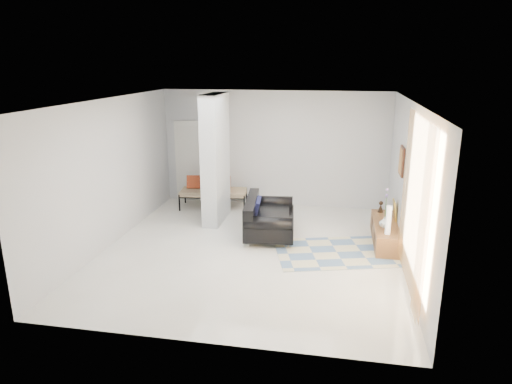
# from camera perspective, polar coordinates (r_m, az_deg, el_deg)

# --- Properties ---
(floor) EXTENTS (6.00, 6.00, 0.00)m
(floor) POSITION_cam_1_polar(r_m,az_deg,el_deg) (8.72, -0.62, -7.33)
(floor) COLOR beige
(floor) RESTS_ON ground
(ceiling) EXTENTS (6.00, 6.00, 0.00)m
(ceiling) POSITION_cam_1_polar(r_m,az_deg,el_deg) (8.03, -0.68, 11.34)
(ceiling) COLOR white
(ceiling) RESTS_ON wall_back
(wall_back) EXTENTS (6.00, 0.00, 6.00)m
(wall_back) POSITION_cam_1_polar(r_m,az_deg,el_deg) (11.15, 2.32, 5.40)
(wall_back) COLOR silver
(wall_back) RESTS_ON ground
(wall_front) EXTENTS (6.00, 0.00, 6.00)m
(wall_front) POSITION_cam_1_polar(r_m,az_deg,el_deg) (5.49, -6.71, -6.09)
(wall_front) COLOR silver
(wall_front) RESTS_ON ground
(wall_left) EXTENTS (0.00, 6.00, 6.00)m
(wall_left) POSITION_cam_1_polar(r_m,az_deg,el_deg) (9.18, -17.76, 2.32)
(wall_left) COLOR silver
(wall_left) RESTS_ON ground
(wall_right) EXTENTS (0.00, 6.00, 6.00)m
(wall_right) POSITION_cam_1_polar(r_m,az_deg,el_deg) (8.21, 18.55, 0.67)
(wall_right) COLOR silver
(wall_right) RESTS_ON ground
(partition_column) EXTENTS (0.35, 1.20, 2.80)m
(partition_column) POSITION_cam_1_polar(r_m,az_deg,el_deg) (10.03, -5.08, 4.14)
(partition_column) COLOR silver
(partition_column) RESTS_ON floor
(hallway_door) EXTENTS (0.85, 0.06, 2.04)m
(hallway_door) POSITION_cam_1_polar(r_m,az_deg,el_deg) (11.67, -8.01, 3.82)
(hallway_door) COLOR silver
(hallway_door) RESTS_ON floor
(curtain) EXTENTS (0.00, 2.55, 2.55)m
(curtain) POSITION_cam_1_polar(r_m,az_deg,el_deg) (7.09, 19.14, -1.34)
(curtain) COLOR #EC9C3E
(curtain) RESTS_ON wall_right
(wall_art) EXTENTS (0.04, 0.45, 0.55)m
(wall_art) POSITION_cam_1_polar(r_m,az_deg,el_deg) (9.01, 17.76, 3.70)
(wall_art) COLOR #32170D
(wall_art) RESTS_ON wall_right
(media_console) EXTENTS (0.45, 1.73, 0.80)m
(media_console) POSITION_cam_1_polar(r_m,az_deg,el_deg) (9.39, 15.80, -4.86)
(media_console) COLOR brown
(media_console) RESTS_ON floor
(loveseat) EXTENTS (1.13, 1.74, 0.76)m
(loveseat) POSITION_cam_1_polar(r_m,az_deg,el_deg) (9.39, 1.37, -3.27)
(loveseat) COLOR silver
(loveseat) RESTS_ON floor
(daybed) EXTENTS (1.66, 0.85, 0.77)m
(daybed) POSITION_cam_1_polar(r_m,az_deg,el_deg) (11.17, -5.46, 0.20)
(daybed) COLOR black
(daybed) RESTS_ON floor
(area_rug) EXTENTS (2.55, 2.03, 0.01)m
(area_rug) POSITION_cam_1_polar(r_m,az_deg,el_deg) (8.76, 10.05, -7.43)
(area_rug) COLOR beige
(area_rug) RESTS_ON floor
(cylinder_lamp) EXTENTS (0.10, 0.10, 0.54)m
(cylinder_lamp) POSITION_cam_1_polar(r_m,az_deg,el_deg) (8.67, 16.23, -3.38)
(cylinder_lamp) COLOR white
(cylinder_lamp) RESTS_ON media_console
(bronze_figurine) EXTENTS (0.14, 0.14, 0.24)m
(bronze_figurine) POSITION_cam_1_polar(r_m,az_deg,el_deg) (9.92, 15.33, -1.78)
(bronze_figurine) COLOR black
(bronze_figurine) RESTS_ON media_console
(vase) EXTENTS (0.22, 0.22, 0.21)m
(vase) POSITION_cam_1_polar(r_m,az_deg,el_deg) (9.04, 15.76, -3.65)
(vase) COLOR white
(vase) RESTS_ON media_console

